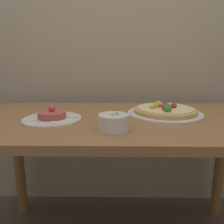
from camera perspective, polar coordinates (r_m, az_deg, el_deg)
back_wall at (r=1.48m, az=1.96°, el=25.76°), size 8.00×0.05×2.60m
dining_table at (r=1.03m, az=2.17°, el=-6.79°), size 1.38×0.70×0.73m
pizza_plate at (r=1.08m, az=13.60°, el=0.25°), size 0.36×0.36×0.06m
tartare_plate at (r=0.99m, az=-15.36°, el=-1.30°), size 0.25×0.25×0.07m
small_bowl at (r=0.81m, az=0.45°, el=-2.64°), size 0.11×0.11×0.07m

